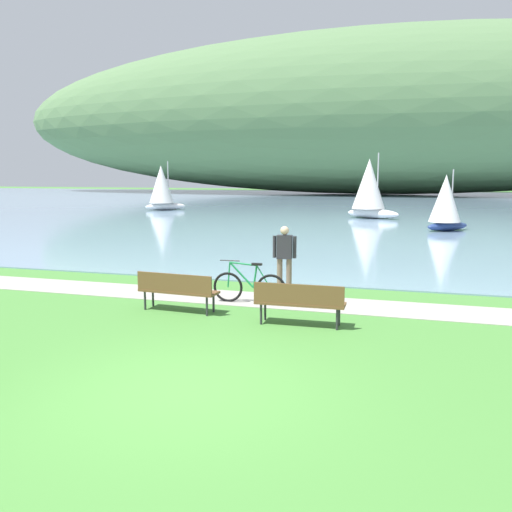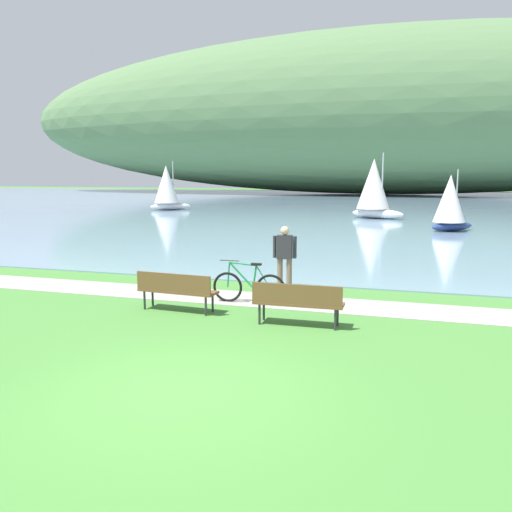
# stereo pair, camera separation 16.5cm
# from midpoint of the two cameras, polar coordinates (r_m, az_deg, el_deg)

# --- Properties ---
(ground_plane) EXTENTS (200.00, 200.00, 0.00)m
(ground_plane) POSITION_cam_midpoint_polar(r_m,az_deg,el_deg) (7.80, -8.36, -14.07)
(ground_plane) COLOR #478438
(bay_water) EXTENTS (180.00, 80.00, 0.04)m
(bay_water) POSITION_cam_midpoint_polar(r_m,az_deg,el_deg) (54.18, 13.07, 5.38)
(bay_water) COLOR #7A99B2
(bay_water) RESTS_ON ground
(distant_hillside) EXTENTS (115.52, 28.00, 23.44)m
(distant_hillside) POSITION_cam_midpoint_polar(r_m,az_deg,el_deg) (81.95, 12.52, 14.70)
(distant_hillside) COLOR #567A4C
(distant_hillside) RESTS_ON bay_water
(shoreline_path) EXTENTS (60.00, 1.50, 0.01)m
(shoreline_path) POSITION_cam_midpoint_polar(r_m,az_deg,el_deg) (12.80, 2.04, -4.83)
(shoreline_path) COLOR #A39E93
(shoreline_path) RESTS_ON ground
(park_bench_near_camera) EXTENTS (1.81, 0.51, 0.88)m
(park_bench_near_camera) POSITION_cam_midpoint_polar(r_m,az_deg,el_deg) (10.67, 4.22, -4.76)
(park_bench_near_camera) COLOR brown
(park_bench_near_camera) RESTS_ON ground
(park_bench_further_along) EXTENTS (1.83, 0.61, 0.88)m
(park_bench_further_along) POSITION_cam_midpoint_polar(r_m,az_deg,el_deg) (11.86, -8.84, -3.47)
(park_bench_further_along) COLOR brown
(park_bench_further_along) RESTS_ON ground
(bicycle_leaning_near_bench) EXTENTS (1.77, 0.12, 1.01)m
(bicycle_leaning_near_bench) POSITION_cam_midpoint_polar(r_m,az_deg,el_deg) (12.51, -1.11, -3.30)
(bicycle_leaning_near_bench) COLOR black
(bicycle_leaning_near_bench) RESTS_ON ground
(person_at_shoreline) EXTENTS (0.61, 0.25, 1.71)m
(person_at_shoreline) POSITION_cam_midpoint_polar(r_m,az_deg,el_deg) (13.56, 2.71, 0.13)
(person_at_shoreline) COLOR #72604C
(person_at_shoreline) RESTS_ON ground
(sailboat_nearest_to_shore) EXTENTS (3.83, 2.87, 4.36)m
(sailboat_nearest_to_shore) POSITION_cam_midpoint_polar(r_m,az_deg,el_deg) (36.95, 11.90, 7.15)
(sailboat_nearest_to_shore) COLOR white
(sailboat_nearest_to_shore) RESTS_ON bay_water
(sailboat_mid_bay) EXTENTS (3.25, 3.15, 4.01)m
(sailboat_mid_bay) POSITION_cam_midpoint_polar(r_m,az_deg,el_deg) (44.97, -10.12, 7.25)
(sailboat_mid_bay) COLOR white
(sailboat_mid_bay) RESTS_ON bay_water
(sailboat_toward_hillside) EXTENTS (2.59, 2.54, 3.21)m
(sailboat_toward_hillside) POSITION_cam_midpoint_polar(r_m,az_deg,el_deg) (29.70, 19.46, 5.45)
(sailboat_toward_hillside) COLOR navy
(sailboat_toward_hillside) RESTS_ON bay_water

